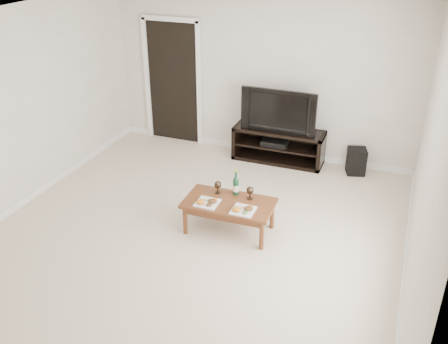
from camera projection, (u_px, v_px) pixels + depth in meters
The scene contains 14 objects.
floor at pixel (192, 237), 6.18m from camera, with size 5.50×5.50×0.00m, color beige.
back_wall at pixel (262, 76), 7.90m from camera, with size 5.00×0.04×2.60m, color silver.
ceiling at pixel (184, 20), 4.99m from camera, with size 5.00×5.50×0.04m, color white.
doorway at pixel (173, 83), 8.49m from camera, with size 0.90×0.02×2.05m, color black.
media_console at pixel (278, 145), 8.00m from camera, with size 1.45×0.45×0.55m, color black.
television at pixel (280, 109), 7.72m from camera, with size 1.19×0.16×0.68m, color black.
av_receiver at pixel (275, 142), 7.99m from camera, with size 0.40×0.30×0.08m, color black.
subwoofer at pixel (356, 161), 7.65m from camera, with size 0.27×0.27×0.41m, color black.
coffee_table at pixel (229, 216), 6.22m from camera, with size 1.11×0.60×0.42m, color brown.
plate_left at pixel (207, 201), 6.07m from camera, with size 0.27×0.27×0.07m, color white.
plate_right at pixel (243, 209), 5.92m from camera, with size 0.27×0.27×0.07m, color white.
wine_bottle at pixel (236, 182), 6.22m from camera, with size 0.07×0.07×0.35m, color #0F3920.
goblet_left at pixel (218, 187), 6.28m from camera, with size 0.09×0.09×0.17m, color #31251B, non-canonical shape.
goblet_right at pixel (250, 193), 6.15m from camera, with size 0.09×0.09×0.17m, color #31251B, non-canonical shape.
Camera 1 is at (2.22, -4.66, 3.53)m, focal length 40.00 mm.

